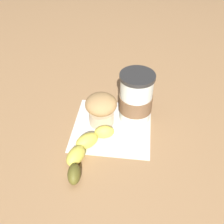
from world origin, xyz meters
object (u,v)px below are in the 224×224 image
Objects in this scene: muffin at (101,108)px; banana at (85,149)px; coffee_cup at (136,98)px; sugar_packet at (144,99)px.

banana is at bearing -0.69° from muffin.
coffee_cup is 0.11m from sugar_packet.
coffee_cup is at bearing 153.11° from banana.
coffee_cup is 0.20m from banana.
coffee_cup is at bearing -6.64° from sugar_packet.
muffin is at bearing 179.31° from banana.
muffin is 1.88× the size of sugar_packet.
sugar_packet is at bearing 144.80° from muffin.
sugar_packet is (-0.09, 0.01, -0.07)m from coffee_cup.
banana reaches higher than sugar_packet.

